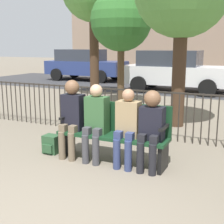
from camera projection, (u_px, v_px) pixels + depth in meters
park_bench at (114, 130)px, 4.86m from camera, size 1.75×0.45×0.92m
seated_person_0 at (72, 114)px, 4.99m from camera, size 0.34×0.39×1.26m
seated_person_1 at (96, 119)px, 4.81m from camera, size 0.34×0.39×1.21m
seated_person_2 at (127, 124)px, 4.60m from camera, size 0.34×0.39×1.17m
seated_person_3 at (151, 125)px, 4.44m from camera, size 0.34×0.39×1.17m
backpack at (51, 144)px, 5.27m from camera, size 0.26×0.25×0.31m
fence_railing at (144, 110)px, 6.10m from camera, size 9.01×0.03×0.95m
tree_0 at (121, 21)px, 9.14m from camera, size 1.81×1.81×3.43m
street_surface at (207, 88)px, 13.55m from camera, size 24.00×6.00×0.01m
parked_car_0 at (175, 70)px, 12.30m from camera, size 4.20×1.94×1.62m
parked_car_1 at (85, 64)px, 16.50m from camera, size 4.20×1.94×1.62m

